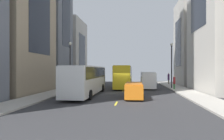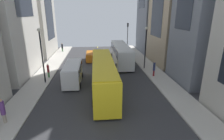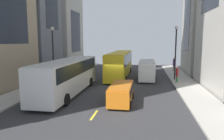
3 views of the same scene
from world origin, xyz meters
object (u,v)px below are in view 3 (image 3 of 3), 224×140
Objects in this scene: car_orange_0 at (121,92)px; pedestrian_crossing_mid at (174,64)px; streetcar_yellow at (120,62)px; delivery_van_white at (147,69)px; pedestrian_waiting_curb at (177,74)px; city_bus_white at (68,74)px; pedestrian_walking_far at (64,69)px.

pedestrian_crossing_mid is (6.83, 20.00, 0.36)m from car_orange_0.
pedestrian_crossing_mid is at bearing 36.85° from streetcar_yellow.
pedestrian_waiting_curb is (3.66, -2.08, -0.33)m from delivery_van_white.
pedestrian_crossing_mid is at bearing 55.20° from city_bus_white.
pedestrian_waiting_curb is at bearing 31.32° from city_bus_white.
city_bus_white is at bearing 28.01° from pedestrian_waiting_curb.
streetcar_yellow reaches higher than delivery_van_white.
car_orange_0 is 2.17× the size of pedestrian_crossing_mid.
pedestrian_walking_far reaches higher than pedestrian_waiting_curb.
car_orange_0 is (-2.16, -11.20, -0.58)m from delivery_van_white.
city_bus_white is 2.57× the size of car_orange_0.
city_bus_white is at bearing -108.43° from streetcar_yellow.
pedestrian_crossing_mid is 0.99× the size of pedestrian_walking_far.
pedestrian_waiting_curb is at bearing -30.43° from streetcar_yellow.
city_bus_white is 8.72m from pedestrian_walking_far.
pedestrian_walking_far is at bearing 114.94° from city_bus_white.
streetcar_yellow is 2.94× the size of car_orange_0.
car_orange_0 is 21.14m from pedestrian_crossing_mid.
streetcar_yellow is 6.37× the size of pedestrian_crossing_mid.
car_orange_0 is 2.14× the size of pedestrian_walking_far.
pedestrian_waiting_curb is (7.57, -4.45, -0.94)m from streetcar_yellow.
delivery_van_white is at bearing 79.11° from car_orange_0.
pedestrian_waiting_curb is (11.35, 6.91, -0.82)m from city_bus_white.
car_orange_0 is (1.75, -13.57, -1.19)m from streetcar_yellow.
delivery_van_white is 9.96m from pedestrian_crossing_mid.
car_orange_0 is at bearing 54.18° from pedestrian_waiting_curb.
city_bus_white is 11.83m from delivery_van_white.
pedestrian_walking_far is 15.05m from pedestrian_waiting_curb.
car_orange_0 is at bearing -21.87° from city_bus_white.
car_orange_0 is (5.53, -2.22, -1.07)m from city_bus_white.
streetcar_yellow is 6.29× the size of pedestrian_walking_far.
pedestrian_crossing_mid is (4.67, 8.80, -0.22)m from delivery_van_white.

